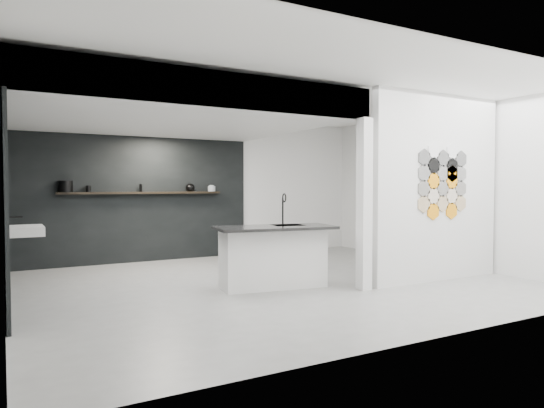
{
  "coord_description": "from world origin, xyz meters",
  "views": [
    {
      "loc": [
        -3.5,
        -6.16,
        1.42
      ],
      "look_at": [
        0.1,
        0.3,
        1.15
      ],
      "focal_mm": 32.0,
      "sensor_mm": 36.0,
      "label": 1
    }
  ],
  "objects_px": {
    "stockpot": "(65,186)",
    "utensil_cup": "(88,189)",
    "partition_panel": "(437,188)",
    "wall_basin": "(26,231)",
    "glass_bowl": "(212,189)",
    "kitchen_island": "(273,256)",
    "kettle": "(190,188)",
    "bottle_dark": "(141,188)",
    "glass_vase": "(212,188)"
  },
  "relations": [
    {
      "from": "stockpot",
      "to": "utensil_cup",
      "type": "xyz_separation_m",
      "value": [
        0.37,
        0.0,
        -0.04
      ]
    },
    {
      "from": "partition_panel",
      "to": "wall_basin",
      "type": "bearing_deg",
      "value": 161.77
    },
    {
      "from": "utensil_cup",
      "to": "glass_bowl",
      "type": "bearing_deg",
      "value": 0.0
    },
    {
      "from": "kitchen_island",
      "to": "stockpot",
      "type": "xyz_separation_m",
      "value": [
        -2.36,
        3.12,
        0.97
      ]
    },
    {
      "from": "stockpot",
      "to": "glass_bowl",
      "type": "xyz_separation_m",
      "value": [
        2.7,
        0.0,
        -0.05
      ]
    },
    {
      "from": "wall_basin",
      "to": "kettle",
      "type": "bearing_deg",
      "value": 35.06
    },
    {
      "from": "bottle_dark",
      "to": "glass_bowl",
      "type": "bearing_deg",
      "value": 0.0
    },
    {
      "from": "partition_panel",
      "to": "wall_basin",
      "type": "height_order",
      "value": "partition_panel"
    },
    {
      "from": "glass_vase",
      "to": "kettle",
      "type": "bearing_deg",
      "value": 180.0
    },
    {
      "from": "partition_panel",
      "to": "utensil_cup",
      "type": "distance_m",
      "value": 5.86
    },
    {
      "from": "wall_basin",
      "to": "bottle_dark",
      "type": "distance_m",
      "value": 2.91
    },
    {
      "from": "bottle_dark",
      "to": "wall_basin",
      "type": "bearing_deg",
      "value": -133.85
    },
    {
      "from": "kitchen_island",
      "to": "kettle",
      "type": "bearing_deg",
      "value": 101.08
    },
    {
      "from": "kettle",
      "to": "bottle_dark",
      "type": "height_order",
      "value": "kettle"
    },
    {
      "from": "partition_panel",
      "to": "stockpot",
      "type": "distance_m",
      "value": 6.14
    },
    {
      "from": "kitchen_island",
      "to": "bottle_dark",
      "type": "bearing_deg",
      "value": 117.96
    },
    {
      "from": "glass_bowl",
      "to": "utensil_cup",
      "type": "xyz_separation_m",
      "value": [
        -2.33,
        0.0,
        0.0
      ]
    },
    {
      "from": "stockpot",
      "to": "glass_bowl",
      "type": "height_order",
      "value": "stockpot"
    },
    {
      "from": "wall_basin",
      "to": "glass_vase",
      "type": "relative_size",
      "value": 4.85
    },
    {
      "from": "partition_panel",
      "to": "kitchen_island",
      "type": "bearing_deg",
      "value": 162.92
    },
    {
      "from": "utensil_cup",
      "to": "wall_basin",
      "type": "bearing_deg",
      "value": -117.2
    },
    {
      "from": "partition_panel",
      "to": "wall_basin",
      "type": "relative_size",
      "value": 4.67
    },
    {
      "from": "glass_vase",
      "to": "bottle_dark",
      "type": "bearing_deg",
      "value": 180.0
    },
    {
      "from": "stockpot",
      "to": "glass_vase",
      "type": "distance_m",
      "value": 2.7
    },
    {
      "from": "kitchen_island",
      "to": "bottle_dark",
      "type": "relative_size",
      "value": 12.15
    },
    {
      "from": "glass_bowl",
      "to": "kitchen_island",
      "type": "bearing_deg",
      "value": -96.25
    },
    {
      "from": "stockpot",
      "to": "bottle_dark",
      "type": "bearing_deg",
      "value": 0.0
    },
    {
      "from": "wall_basin",
      "to": "kettle",
      "type": "height_order",
      "value": "kettle"
    },
    {
      "from": "bottle_dark",
      "to": "stockpot",
      "type": "bearing_deg",
      "value": 180.0
    },
    {
      "from": "kitchen_island",
      "to": "glass_bowl",
      "type": "bearing_deg",
      "value": 92.89
    },
    {
      "from": "wall_basin",
      "to": "kitchen_island",
      "type": "xyz_separation_m",
      "value": [
        3.05,
        -1.06,
        -0.4
      ]
    },
    {
      "from": "bottle_dark",
      "to": "kitchen_island",
      "type": "bearing_deg",
      "value": -71.18
    },
    {
      "from": "glass_vase",
      "to": "wall_basin",
      "type": "bearing_deg",
      "value": -148.65
    },
    {
      "from": "partition_panel",
      "to": "kettle",
      "type": "height_order",
      "value": "partition_panel"
    },
    {
      "from": "stockpot",
      "to": "bottle_dark",
      "type": "distance_m",
      "value": 1.29
    },
    {
      "from": "kettle",
      "to": "glass_vase",
      "type": "bearing_deg",
      "value": 5.36
    },
    {
      "from": "kettle",
      "to": "bottle_dark",
      "type": "relative_size",
      "value": 1.25
    },
    {
      "from": "glass_vase",
      "to": "glass_bowl",
      "type": "bearing_deg",
      "value": 0.0
    },
    {
      "from": "partition_panel",
      "to": "glass_vase",
      "type": "distance_m",
      "value": 4.39
    },
    {
      "from": "bottle_dark",
      "to": "utensil_cup",
      "type": "height_order",
      "value": "bottle_dark"
    },
    {
      "from": "glass_bowl",
      "to": "utensil_cup",
      "type": "relative_size",
      "value": 1.33
    },
    {
      "from": "kitchen_island",
      "to": "bottle_dark",
      "type": "height_order",
      "value": "bottle_dark"
    },
    {
      "from": "wall_basin",
      "to": "bottle_dark",
      "type": "bearing_deg",
      "value": 46.15
    },
    {
      "from": "wall_basin",
      "to": "stockpot",
      "type": "relative_size",
      "value": 2.49
    },
    {
      "from": "wall_basin",
      "to": "stockpot",
      "type": "height_order",
      "value": "stockpot"
    },
    {
      "from": "glass_vase",
      "to": "utensil_cup",
      "type": "bearing_deg",
      "value": 180.0
    },
    {
      "from": "kettle",
      "to": "kitchen_island",
      "type": "bearing_deg",
      "value": -82.69
    },
    {
      "from": "wall_basin",
      "to": "glass_bowl",
      "type": "relative_size",
      "value": 4.04
    },
    {
      "from": "partition_panel",
      "to": "stockpot",
      "type": "relative_size",
      "value": 11.63
    },
    {
      "from": "kitchen_island",
      "to": "glass_vase",
      "type": "distance_m",
      "value": 3.28
    }
  ]
}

